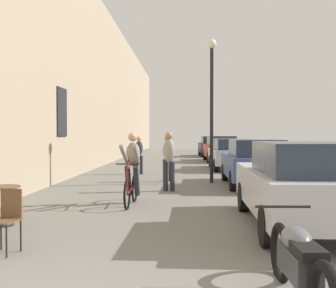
# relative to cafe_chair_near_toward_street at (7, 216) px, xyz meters

# --- Properties ---
(building_facade_left) EXTENTS (0.54, 68.00, 8.60)m
(building_facade_left) POSITION_rel_cafe_chair_near_toward_street_xyz_m (-2.04, 11.01, 3.78)
(building_facade_left) COLOR tan
(building_facade_left) RESTS_ON ground_plane
(cafe_chair_near_toward_street) EXTENTS (0.45, 0.45, 0.89)m
(cafe_chair_near_toward_street) POSITION_rel_cafe_chair_near_toward_street_xyz_m (0.00, 0.00, 0.00)
(cafe_chair_near_toward_street) COLOR black
(cafe_chair_near_toward_street) RESTS_ON ground_plane
(cafe_table_mid) EXTENTS (0.64, 0.64, 0.72)m
(cafe_table_mid) POSITION_rel_cafe_chair_near_toward_street_xyz_m (-0.81, 1.68, 0.00)
(cafe_table_mid) COLOR black
(cafe_table_mid) RESTS_ON ground_plane
(cyclist_on_bicycle) EXTENTS (0.52, 1.76, 1.74)m
(cyclist_on_bicycle) POSITION_rel_cafe_chair_near_toward_street_xyz_m (1.26, 4.06, 0.29)
(cyclist_on_bicycle) COLOR black
(cyclist_on_bicycle) RESTS_ON ground_plane
(pedestrian_near) EXTENTS (0.36, 0.27, 1.74)m
(pedestrian_near) POSITION_rel_cafe_chair_near_toward_street_xyz_m (2.05, 6.35, 0.46)
(pedestrian_near) COLOR #26262D
(pedestrian_near) RESTS_ON ground_plane
(pedestrian_mid) EXTENTS (0.37, 0.29, 1.60)m
(pedestrian_mid) POSITION_rel_cafe_chair_near_toward_street_xyz_m (1.91, 8.87, 0.38)
(pedestrian_mid) COLOR #26262D
(pedestrian_mid) RESTS_ON ground_plane
(pedestrian_far) EXTENTS (0.37, 0.28, 1.59)m
(pedestrian_far) POSITION_rel_cafe_chair_near_toward_street_xyz_m (0.61, 11.45, 0.38)
(pedestrian_far) COLOR #26262D
(pedestrian_far) RESTS_ON ground_plane
(street_lamp) EXTENTS (0.32, 0.32, 4.90)m
(street_lamp) POSITION_rel_cafe_chair_near_toward_street_xyz_m (3.44, 8.49, 2.59)
(street_lamp) COLOR black
(street_lamp) RESTS_ON ground_plane
(parked_car_nearest) EXTENTS (1.89, 4.34, 1.53)m
(parked_car_nearest) POSITION_rel_cafe_chair_near_toward_street_xyz_m (4.57, 1.70, 0.28)
(parked_car_nearest) COLOR #B7B7BC
(parked_car_nearest) RESTS_ON ground_plane
(parked_car_second) EXTENTS (1.82, 4.23, 1.50)m
(parked_car_second) POSITION_rel_cafe_chair_near_toward_street_xyz_m (4.74, 7.67, 0.26)
(parked_car_second) COLOR #384C84
(parked_car_second) RESTS_ON ground_plane
(parked_car_third) EXTENTS (1.80, 4.13, 1.46)m
(parked_car_third) POSITION_rel_cafe_chair_near_toward_street_xyz_m (4.65, 13.79, 0.24)
(parked_car_third) COLOR #B7B7BC
(parked_car_third) RESTS_ON ground_plane
(parked_car_fourth) EXTENTS (1.95, 4.40, 1.55)m
(parked_car_fourth) POSITION_rel_cafe_chair_near_toward_street_xyz_m (4.70, 19.55, 0.29)
(parked_car_fourth) COLOR maroon
(parked_car_fourth) RESTS_ON ground_plane
(parked_car_fifth) EXTENTS (1.88, 4.28, 1.51)m
(parked_car_fifth) POSITION_rel_cafe_chair_near_toward_street_xyz_m (4.55, 25.43, 0.26)
(parked_car_fifth) COLOR black
(parked_car_fifth) RESTS_ON ground_plane
(parked_motorcycle) EXTENTS (0.62, 2.15, 0.92)m
(parked_motorcycle) POSITION_rel_cafe_chair_near_toward_street_xyz_m (3.63, -1.66, -0.11)
(parked_motorcycle) COLOR black
(parked_motorcycle) RESTS_ON ground_plane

